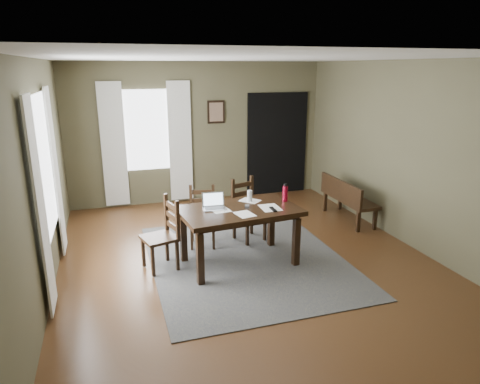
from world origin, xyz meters
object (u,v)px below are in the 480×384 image
object	(u,v)px
dining_table	(239,215)
chair_end	(163,235)
chair_back_left	(202,217)
bench	(346,196)
water_bottle	(285,193)
chair_back_right	(248,210)
laptop	(214,204)

from	to	relation	value
dining_table	chair_end	size ratio (longest dim) A/B	1.72
chair_back_left	bench	size ratio (longest dim) A/B	0.69
dining_table	water_bottle	world-z (taller)	water_bottle
chair_back_right	laptop	world-z (taller)	laptop
chair_back_right	laptop	size ratio (longest dim) A/B	3.02
chair_back_right	water_bottle	size ratio (longest dim) A/B	3.76
chair_end	chair_back_right	world-z (taller)	chair_end
chair_back_left	laptop	world-z (taller)	laptop
chair_back_left	water_bottle	bearing A→B (deg)	-19.13
dining_table	bench	world-z (taller)	dining_table
chair_end	laptop	xyz separation A→B (m)	(0.69, -0.04, 0.37)
dining_table	water_bottle	size ratio (longest dim) A/B	6.49
chair_back_right	bench	world-z (taller)	chair_back_right
chair_end	chair_back_left	distance (m)	0.90
chair_end	water_bottle	xyz separation A→B (m)	(1.71, -0.04, 0.43)
chair_back_right	bench	bearing A→B (deg)	-9.51
laptop	water_bottle	distance (m)	1.02
dining_table	bench	distance (m)	2.54
chair_back_right	laptop	bearing A→B (deg)	-154.49
dining_table	chair_end	bearing A→B (deg)	164.88
water_bottle	dining_table	bearing A→B (deg)	-170.56
chair_back_left	bench	bearing A→B (deg)	19.87
chair_end	bench	world-z (taller)	chair_end
chair_back_left	chair_back_right	distance (m)	0.72
chair_end	water_bottle	distance (m)	1.76
laptop	bench	bearing A→B (deg)	25.14
chair_back_left	bench	xyz separation A→B (m)	(2.62, 0.31, -0.00)
chair_back_left	bench	distance (m)	2.64
chair_back_right	bench	size ratio (longest dim) A/B	0.74
water_bottle	chair_back_left	bearing A→B (deg)	147.81
bench	laptop	distance (m)	2.80
bench	chair_back_right	bearing A→B (deg)	98.85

